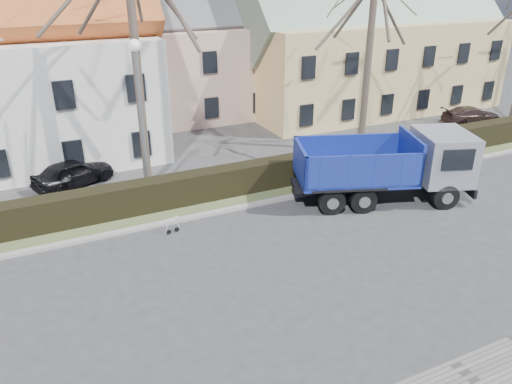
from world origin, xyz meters
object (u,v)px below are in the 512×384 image
parked_car_a (73,173)px  parked_car_b (472,115)px  streetlight (142,125)px  cart_frame (167,226)px  dump_truck (377,167)px

parked_car_a → parked_car_b: parked_car_a is taller
parked_car_a → parked_car_b: (24.59, -0.66, -0.07)m
parked_car_b → streetlight: bearing=109.2°
streetlight → parked_car_a: streetlight is taller
cart_frame → parked_car_b: size_ratio=0.21×
streetlight → parked_car_b: streetlight is taller
parked_car_b → cart_frame: bearing=117.3°
dump_truck → parked_car_b: size_ratio=2.00×
streetlight → parked_car_a: 5.08m
cart_frame → parked_car_a: size_ratio=0.22×
dump_truck → parked_car_a: bearing=167.6°
dump_truck → parked_car_a: 13.84m
parked_car_a → parked_car_b: size_ratio=0.96×
cart_frame → parked_car_b: (21.99, 5.82, 0.19)m
streetlight → parked_car_a: bearing=130.4°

